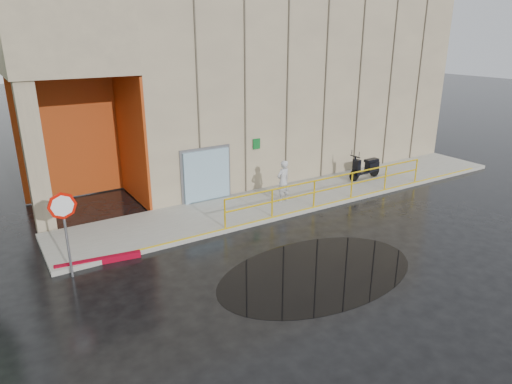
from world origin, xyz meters
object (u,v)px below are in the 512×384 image
at_px(person, 283,181).
at_px(scooter, 366,162).
at_px(stop_sign, 64,216).
at_px(red_curb, 99,261).

height_order(person, scooter, person).
bearing_deg(stop_sign, person, 31.26).
xyz_separation_m(person, red_curb, (-7.32, -1.12, -0.88)).
bearing_deg(stop_sign, scooter, 29.24).
distance_m(person, stop_sign, 8.30).
height_order(person, stop_sign, stop_sign).
distance_m(scooter, red_curb, 12.25).
relative_size(person, red_curb, 0.68).
distance_m(scooter, stop_sign, 13.09).
height_order(stop_sign, red_curb, stop_sign).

